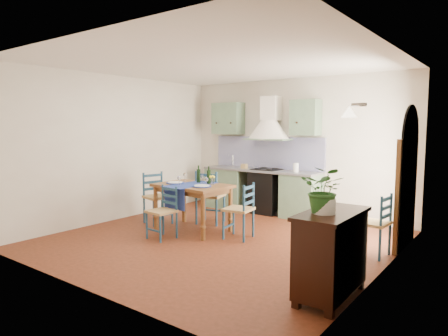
{
  "coord_description": "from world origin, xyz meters",
  "views": [
    {
      "loc": [
        3.81,
        -5.03,
        1.83
      ],
      "look_at": [
        -0.16,
        0.3,
        1.13
      ],
      "focal_mm": 32.0,
      "sensor_mm": 36.0,
      "label": 1
    }
  ],
  "objects_px": {
    "dining_table": "(192,190)",
    "potted_plant": "(324,190)",
    "chair_near": "(163,212)",
    "sideboard": "(331,251)"
  },
  "relations": [
    {
      "from": "chair_near",
      "to": "dining_table",
      "type": "bearing_deg",
      "value": 85.04
    },
    {
      "from": "dining_table",
      "to": "chair_near",
      "type": "xyz_separation_m",
      "value": [
        -0.06,
        -0.66,
        -0.28
      ]
    },
    {
      "from": "dining_table",
      "to": "potted_plant",
      "type": "xyz_separation_m",
      "value": [
        2.97,
        -1.34,
        0.46
      ]
    },
    {
      "from": "dining_table",
      "to": "sideboard",
      "type": "height_order",
      "value": "dining_table"
    },
    {
      "from": "sideboard",
      "to": "potted_plant",
      "type": "relative_size",
      "value": 2.15
    },
    {
      "from": "sideboard",
      "to": "potted_plant",
      "type": "xyz_separation_m",
      "value": [
        -0.03,
        -0.13,
        0.67
      ]
    },
    {
      "from": "sideboard",
      "to": "chair_near",
      "type": "bearing_deg",
      "value": 169.91
    },
    {
      "from": "dining_table",
      "to": "chair_near",
      "type": "height_order",
      "value": "dining_table"
    },
    {
      "from": "chair_near",
      "to": "potted_plant",
      "type": "height_order",
      "value": "potted_plant"
    },
    {
      "from": "dining_table",
      "to": "potted_plant",
      "type": "distance_m",
      "value": 3.29
    }
  ]
}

